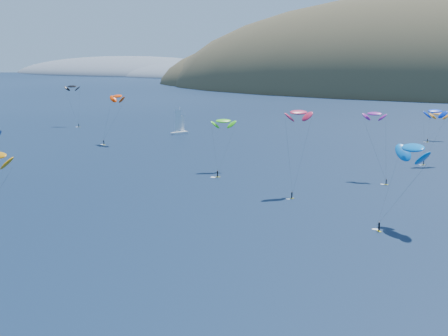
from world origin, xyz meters
name	(u,v)px	position (x,y,z in m)	size (l,w,h in m)	color
headland	(144,76)	(-445.26, 750.08, -3.36)	(460.00, 250.00, 60.00)	slate
sailboat	(179,132)	(-70.06, 189.30, 0.99)	(10.52, 9.80, 12.56)	white
kitesurfer_1	(117,96)	(-78.97, 152.87, 19.75)	(9.72, 10.90, 22.27)	yellow
kitesurfer_3	(223,121)	(-14.25, 119.28, 16.12)	(8.61, 16.45, 18.39)	yellow
kitesurfer_4	(435,111)	(46.88, 159.50, 18.33)	(8.86, 7.76, 20.63)	yellow
kitesurfer_5	(413,148)	(51.85, 78.17, 17.83)	(11.52, 14.69, 21.02)	yellow
kitesurfer_6	(375,114)	(32.91, 127.40, 19.84)	(10.30, 10.60, 21.84)	yellow
kitesurfer_9	(299,113)	(18.23, 98.52, 22.32)	(8.23, 12.76, 24.65)	yellow
kitesurfer_11	(440,114)	(41.93, 220.17, 11.44)	(8.23, 11.59, 13.71)	yellow
kitesurfer_12	(72,86)	(-135.36, 193.96, 20.02)	(11.84, 8.21, 22.21)	yellow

